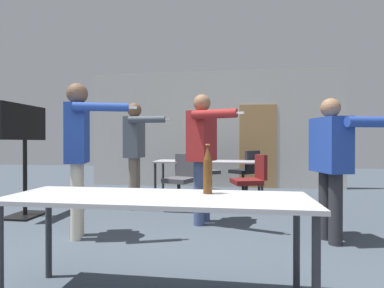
% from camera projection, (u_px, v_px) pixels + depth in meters
% --- Properties ---
extents(back_wall, '(6.34, 0.12, 2.92)m').
position_uv_depth(back_wall, '(214.00, 129.00, 7.55)').
color(back_wall, beige).
rests_on(back_wall, ground_plane).
extents(conference_table_near, '(2.11, 0.65, 0.75)m').
position_uv_depth(conference_table_near, '(157.00, 206.00, 2.09)').
color(conference_table_near, '#A8A8AD').
rests_on(conference_table_near, ground_plane).
extents(conference_table_far, '(2.15, 0.78, 0.75)m').
position_uv_depth(conference_table_far, '(209.00, 164.00, 5.97)').
color(conference_table_far, '#A8A8AD').
rests_on(conference_table_far, ground_plane).
extents(tv_screen, '(0.44, 0.95, 1.69)m').
position_uv_depth(tv_screen, '(25.00, 149.00, 4.52)').
color(tv_screen, black).
rests_on(tv_screen, ground_plane).
extents(person_far_watching, '(0.80, 0.65, 1.79)m').
position_uv_depth(person_far_watching, '(135.00, 145.00, 5.05)').
color(person_far_watching, slate).
rests_on(person_far_watching, ground_plane).
extents(person_center_tall, '(0.76, 0.85, 1.79)m').
position_uv_depth(person_center_tall, '(203.00, 146.00, 4.13)').
color(person_center_tall, '#3D4C75').
rests_on(person_center_tall, ground_plane).
extents(person_near_casual, '(0.87, 0.68, 1.62)m').
position_uv_depth(person_near_casual, '(332.00, 156.00, 3.37)').
color(person_near_casual, '#28282D').
rests_on(person_near_casual, ground_plane).
extents(person_right_polo, '(0.90, 0.56, 1.82)m').
position_uv_depth(person_right_polo, '(79.00, 143.00, 3.52)').
color(person_right_polo, beige).
rests_on(person_right_polo, ground_plane).
extents(office_chair_mid_tucked, '(0.62, 0.57, 0.91)m').
position_uv_depth(office_chair_mid_tucked, '(251.00, 183.00, 5.11)').
color(office_chair_mid_tucked, black).
rests_on(office_chair_mid_tucked, ground_plane).
extents(office_chair_side_rolled, '(0.68, 0.66, 0.91)m').
position_uv_depth(office_chair_side_rolled, '(204.00, 173.00, 6.78)').
color(office_chair_side_rolled, black).
rests_on(office_chair_side_rolled, ground_plane).
extents(office_chair_near_pushed, '(0.60, 0.64, 0.90)m').
position_uv_depth(office_chair_near_pushed, '(181.00, 181.00, 5.45)').
color(office_chair_near_pushed, black).
rests_on(office_chair_near_pushed, ground_plane).
extents(office_chair_far_right, '(0.69, 0.68, 0.94)m').
position_uv_depth(office_chair_far_right, '(246.00, 173.00, 6.50)').
color(office_chair_far_right, black).
rests_on(office_chair_far_right, ground_plane).
extents(beer_bottle, '(0.07, 0.07, 0.36)m').
position_uv_depth(beer_bottle, '(208.00, 170.00, 2.18)').
color(beer_bottle, '#563314').
rests_on(beer_bottle, conference_table_near).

